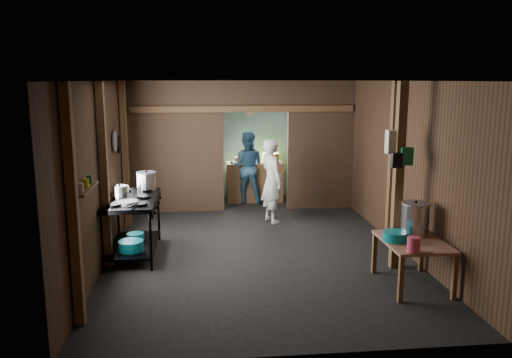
{
  "coord_description": "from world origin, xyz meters",
  "views": [
    {
      "loc": [
        -0.83,
        -7.98,
        2.62
      ],
      "look_at": [
        0.0,
        -0.2,
        1.1
      ],
      "focal_mm": 36.03,
      "sensor_mm": 36.0,
      "label": 1
    }
  ],
  "objects": [
    {
      "name": "floor",
      "position": [
        0.0,
        0.0,
        0.0
      ],
      "size": [
        4.5,
        7.0,
        0.0
      ],
      "primitive_type": "cube",
      "color": "black",
      "rests_on": "ground"
    },
    {
      "name": "ceiling",
      "position": [
        0.0,
        0.0,
        2.6
      ],
      "size": [
        4.5,
        7.0,
        0.0
      ],
      "primitive_type": "cube",
      "color": "#38342F",
      "rests_on": "ground"
    },
    {
      "name": "wall_back",
      "position": [
        0.0,
        3.5,
        1.3
      ],
      "size": [
        4.5,
        0.0,
        2.6
      ],
      "primitive_type": "cube",
      "color": "#432F1A",
      "rests_on": "ground"
    },
    {
      "name": "wall_front",
      "position": [
        0.0,
        -3.5,
        1.3
      ],
      "size": [
        4.5,
        0.0,
        2.6
      ],
      "primitive_type": "cube",
      "color": "#432F1A",
      "rests_on": "ground"
    },
    {
      "name": "wall_left",
      "position": [
        -2.25,
        0.0,
        1.3
      ],
      "size": [
        0.0,
        7.0,
        2.6
      ],
      "primitive_type": "cube",
      "color": "#432F1A",
      "rests_on": "ground"
    },
    {
      "name": "wall_right",
      "position": [
        2.25,
        0.0,
        1.3
      ],
      "size": [
        0.0,
        7.0,
        2.6
      ],
      "primitive_type": "cube",
      "color": "#432F1A",
      "rests_on": "ground"
    },
    {
      "name": "partition_left",
      "position": [
        -1.32,
        2.2,
        1.3
      ],
      "size": [
        1.85,
        0.1,
        2.6
      ],
      "primitive_type": "cube",
      "color": "#472E1E",
      "rests_on": "floor"
    },
    {
      "name": "partition_right",
      "position": [
        1.57,
        2.2,
        1.3
      ],
      "size": [
        1.35,
        0.1,
        2.6
      ],
      "primitive_type": "cube",
      "color": "#472E1E",
      "rests_on": "floor"
    },
    {
      "name": "partition_header",
      "position": [
        0.25,
        2.2,
        2.3
      ],
      "size": [
        1.3,
        0.1,
        0.6
      ],
      "primitive_type": "cube",
      "color": "#472E1E",
      "rests_on": "wall_back"
    },
    {
      "name": "turquoise_panel",
      "position": [
        0.0,
        3.44,
        1.25
      ],
      "size": [
        4.4,
        0.06,
        2.5
      ],
      "primitive_type": "cube",
      "color": "#83CBBF",
      "rests_on": "wall_back"
    },
    {
      "name": "back_counter",
      "position": [
        0.3,
        2.95,
        0.42
      ],
      "size": [
        1.2,
        0.5,
        0.85
      ],
      "primitive_type": "cube",
      "color": "brown",
      "rests_on": "floor"
    },
    {
      "name": "wall_clock",
      "position": [
        0.25,
        3.4,
        1.9
      ],
      "size": [
        0.2,
        0.03,
        0.2
      ],
      "primitive_type": "cylinder",
      "rotation": [
        1.57,
        0.0,
        0.0
      ],
      "color": "beige",
      "rests_on": "wall_back"
    },
    {
      "name": "post_left_a",
      "position": [
        -2.18,
        -2.6,
        1.3
      ],
      "size": [
        0.1,
        0.12,
        2.6
      ],
      "primitive_type": "cube",
      "color": "brown",
      "rests_on": "floor"
    },
    {
      "name": "post_left_b",
      "position": [
        -2.18,
        -0.8,
        1.3
      ],
      "size": [
        0.1,
        0.12,
        2.6
      ],
      "primitive_type": "cube",
      "color": "brown",
      "rests_on": "floor"
    },
    {
      "name": "post_left_c",
      "position": [
        -2.18,
        1.2,
        1.3
      ],
      "size": [
        0.1,
        0.12,
        2.6
      ],
      "primitive_type": "cube",
      "color": "brown",
      "rests_on": "floor"
    },
    {
      "name": "post_right",
      "position": [
        2.18,
        -0.2,
        1.3
      ],
      "size": [
        0.1,
        0.12,
        2.6
      ],
      "primitive_type": "cube",
      "color": "brown",
      "rests_on": "floor"
    },
    {
      "name": "post_free",
      "position": [
        1.85,
        -1.3,
        1.3
      ],
      "size": [
        0.12,
        0.12,
        2.6
      ],
      "primitive_type": "cube",
      "color": "brown",
      "rests_on": "floor"
    },
    {
      "name": "cross_beam",
      "position": [
        0.0,
        2.15,
        2.05
      ],
      "size": [
        4.4,
        0.12,
        0.12
      ],
      "primitive_type": "cube",
      "color": "brown",
      "rests_on": "wall_left"
    },
    {
      "name": "pan_lid_big",
      "position": [
        -2.21,
        0.4,
        1.65
      ],
      "size": [
        0.03,
        0.34,
        0.34
      ],
      "primitive_type": "cylinder",
      "rotation": [
        0.0,
        1.57,
        0.0
      ],
      "color": "gray",
      "rests_on": "wall_left"
    },
    {
      "name": "pan_lid_small",
      "position": [
        -2.21,
        0.8,
        1.55
      ],
      "size": [
        0.03,
        0.3,
        0.3
      ],
      "primitive_type": "cylinder",
      "rotation": [
        0.0,
        1.57,
        0.0
      ],
      "color": "black",
      "rests_on": "wall_left"
    },
    {
      "name": "wall_shelf",
      "position": [
        -2.15,
        -2.1,
        1.4
      ],
      "size": [
        0.14,
        0.8,
        0.03
      ],
      "primitive_type": "cube",
      "color": "brown",
      "rests_on": "wall_left"
    },
    {
      "name": "jar_white",
      "position": [
        -2.15,
        -2.35,
        1.47
      ],
      "size": [
        0.07,
        0.07,
        0.1
      ],
      "primitive_type": "cylinder",
      "color": "beige",
      "rests_on": "wall_shelf"
    },
    {
      "name": "jar_yellow",
      "position": [
        -2.15,
        -2.1,
        1.47
      ],
      "size": [
        0.08,
        0.08,
        0.1
      ],
      "primitive_type": "cylinder",
      "color": "#B7C016",
      "rests_on": "wall_shelf"
    },
    {
      "name": "jar_green",
      "position": [
        -2.15,
        -1.88,
        1.47
      ],
      "size": [
        0.06,
        0.06,
        0.1
      ],
      "primitive_type": "cylinder",
      "color": "#146D3E",
      "rests_on": "wall_shelf"
    },
    {
      "name": "bag_white",
      "position": [
        1.8,
        -1.22,
        1.78
      ],
      "size": [
        0.22,
        0.15,
        0.32
      ],
      "primitive_type": "cube",
      "color": "beige",
      "rests_on": "post_free"
    },
    {
      "name": "bag_green",
      "position": [
        1.92,
        -1.36,
        1.6
      ],
      "size": [
        0.16,
        0.12,
        0.24
      ],
      "primitive_type": "cube",
      "color": "#146D3E",
      "rests_on": "post_free"
    },
    {
      "name": "bag_black",
      "position": [
        1.78,
        -1.38,
        1.55
      ],
      "size": [
        0.14,
        0.1,
        0.2
      ],
      "primitive_type": "cube",
      "color": "black",
      "rests_on": "post_free"
    },
    {
      "name": "gas_range",
      "position": [
        -1.88,
        -0.4,
        0.44
      ],
      "size": [
        0.77,
        1.51,
        0.89
      ],
      "primitive_type": null,
      "color": "black",
      "rests_on": "floor"
    },
    {
      "name": "prep_table",
      "position": [
        1.83,
        -1.96,
        0.3
      ],
      "size": [
        0.74,
        1.02,
        0.61
      ],
      "primitive_type": null,
      "color": "#A27755",
      "rests_on": "floor"
    },
    {
      "name": "stove_pot_large",
      "position": [
        -1.71,
        0.13,
        1.03
      ],
      "size": [
        0.34,
        0.34,
        0.32
      ],
      "primitive_type": null,
      "rotation": [
        0.0,
        0.0,
        0.12
      ],
      "color": "silver",
      "rests_on": "gas_range"
    },
    {
      "name": "stove_pot_med",
      "position": [
        -2.05,
        -0.39,
        0.97
      ],
      "size": [
        0.28,
        0.28,
        0.21
      ],
      "primitive_type": null,
      "rotation": [
        0.0,
        0.0,
        0.19
      ],
      "color": "silver",
      "rests_on": "gas_range"
    },
    {
      "name": "stove_saucepan",
      "position": [
        -2.05,
        -0.04,
        0.94
      ],
      "size": [
        0.2,
        0.2,
        0.11
      ],
      "primitive_type": "cylinder",
      "rotation": [
        0.0,
        0.0,
        0.23
      ],
      "color": "silver",
      "rests_on": "gas_range"
    },
    {
      "name": "frying_pan",
      "position": [
        -1.88,
        -0.79,
        0.91
      ],
      "size": [
        0.45,
        0.58,
        0.07
      ],
      "primitive_type": null,
      "rotation": [
        0.0,
        0.0,
        -0.37
      ],
      "color": "gray",
      "rests_on": "gas_range"
    },
    {
      "name": "blue_tub_front",
      "position": [
        -1.88,
        -0.7,
        0.25
      ],
      "size": [
        0.36,
        0.36,
        0.15
      ],
      "primitive_type": "cylinder",
      "color": "#0E8E9C",
      "rests_on": "gas_range"
    },
    {
      "name": "blue_tub_back",
      "position": [
        -1.88,
        -0.18,
        0.23
      ],
      "size": [
        0.26,
        0.26,
        0.11
      ],
      "primitive_type": "cylinder",
      "color": "#0E8E9C",
      "rests_on": "gas_range"
    },
    {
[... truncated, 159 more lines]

